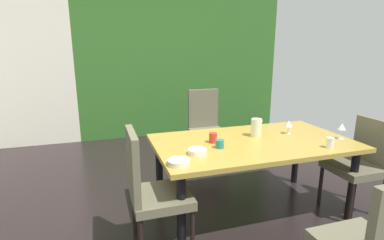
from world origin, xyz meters
name	(u,v)px	position (x,y,z in m)	size (l,w,h in m)	color
ground_plane	(169,215)	(0.00, 0.00, -0.01)	(5.44, 5.43, 0.02)	black
back_panel_interior	(9,63)	(-1.80, 2.66, 1.31)	(1.83, 0.10, 2.63)	silver
garden_window_panel	(183,60)	(0.91, 2.66, 1.31)	(3.61, 0.10, 2.63)	#2F6223
dining_table	(253,148)	(0.77, -0.18, 0.64)	(1.81, 1.02, 0.71)	#AD8C37
chair_right_near	(361,160)	(1.77, -0.46, 0.51)	(0.44, 0.44, 0.90)	#635E48
chair_head_far	(206,124)	(0.79, 1.13, 0.54)	(0.44, 0.45, 1.00)	#635E48
chair_left_near	(150,187)	(-0.24, -0.46, 0.54)	(0.45, 0.44, 0.98)	#635E48
wine_glass_right	(289,124)	(1.21, -0.08, 0.82)	(0.07, 0.07, 0.14)	silver
wine_glass_south	(342,127)	(1.58, -0.37, 0.83)	(0.07, 0.07, 0.15)	silver
serving_bowl_north	(197,152)	(0.17, -0.35, 0.74)	(0.15, 0.15, 0.04)	white
serving_bowl_west	(179,162)	(-0.03, -0.52, 0.73)	(0.17, 0.17, 0.04)	#E9E5C4
cup_left	(330,143)	(1.30, -0.55, 0.76)	(0.06, 0.06, 0.09)	white
cup_near_window	(213,138)	(0.40, -0.12, 0.76)	(0.07, 0.07, 0.09)	red
cup_corner	(220,144)	(0.40, -0.27, 0.75)	(0.07, 0.07, 0.07)	#27756E
pitcher_near_shelf	(256,127)	(0.87, -0.06, 0.80)	(0.11, 0.10, 0.18)	beige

